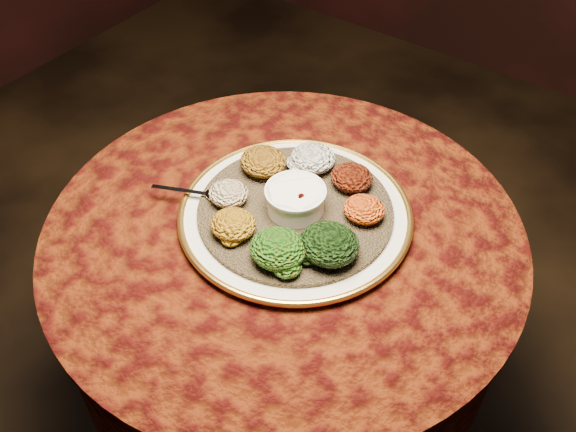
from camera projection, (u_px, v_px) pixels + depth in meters
The scene contains 13 objects.
table at pixel (284, 285), 1.40m from camera, with size 0.96×0.96×0.73m.
platter at pixel (295, 214), 1.28m from camera, with size 0.56×0.56×0.02m.
injera at pixel (295, 210), 1.28m from camera, with size 0.39×0.39×0.01m, color brown.
stew_bowl at pixel (295, 198), 1.25m from camera, with size 0.12×0.12×0.05m.
spoon at pixel (210, 194), 1.29m from camera, with size 0.15×0.08×0.01m.
portion_ayib at pixel (313, 158), 1.35m from camera, with size 0.10×0.09×0.05m, color white.
portion_kitfo at pixel (352, 177), 1.31m from camera, with size 0.09×0.08×0.04m, color black.
portion_tikil at pixel (364, 209), 1.24m from camera, with size 0.08×0.08×0.04m, color #A3650D.
portion_gomen at pixel (329, 244), 1.17m from camera, with size 0.11×0.11×0.05m, color black.
portion_mixveg at pixel (278, 249), 1.16m from camera, with size 0.11×0.10×0.05m, color #9A2109.
portion_kik at pixel (233, 224), 1.21m from camera, with size 0.09×0.08×0.04m, color #AC6B0F.
portion_timatim at pixel (229, 194), 1.28m from camera, with size 0.08×0.08×0.04m, color #8C0908.
portion_shiro at pixel (263, 161), 1.34m from camera, with size 0.10×0.09×0.05m, color #894E10.
Camera 1 is at (0.52, -0.72, 1.65)m, focal length 40.00 mm.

